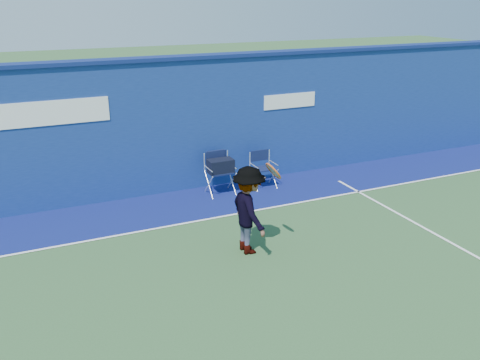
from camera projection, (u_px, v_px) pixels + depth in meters
name	position (u px, v px, depth m)	size (l,w,h in m)	color
ground	(237.00, 312.00, 7.37)	(80.00, 80.00, 0.00)	#2F522C
stadium_wall	(143.00, 128.00, 11.30)	(24.00, 0.50, 3.08)	navy
out_of_bounds_strip	(161.00, 209.00, 10.89)	(24.00, 1.80, 0.01)	#0D1756
court_lines	(222.00, 291.00, 7.88)	(24.00, 12.00, 0.01)	white
directors_chair_left	(220.00, 176.00, 11.64)	(0.57, 0.53, 0.97)	silver
directors_chair_right	(263.00, 176.00, 12.08)	(0.51, 0.46, 0.86)	silver
water_bottle	(250.00, 186.00, 11.90)	(0.07, 0.07, 0.24)	silver
tennis_player	(249.00, 210.00, 8.87)	(0.82, 1.03, 1.66)	#EA4738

